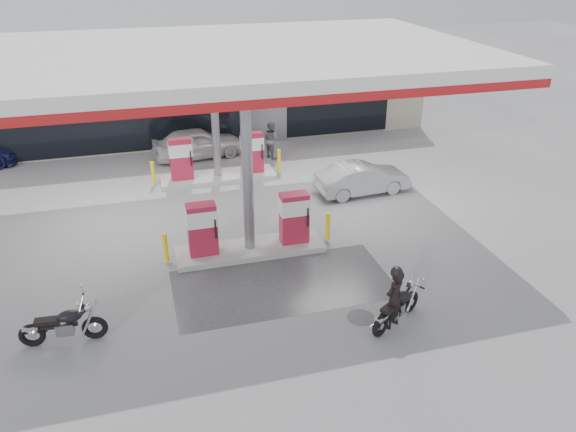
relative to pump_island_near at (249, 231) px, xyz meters
name	(u,v)px	position (x,y,z in m)	size (l,w,h in m)	color
ground	(265,287)	(0.00, -2.00, -0.71)	(90.00, 90.00, 0.00)	gray
wet_patch	(283,284)	(0.50, -2.00, -0.71)	(6.00, 3.00, 0.00)	#4C4C4F
drain_cover	(361,317)	(2.00, -4.00, -0.71)	(0.70, 0.70, 0.01)	#38383A
store_building	(191,84)	(0.01, 13.94, 1.30)	(22.00, 8.22, 4.00)	#BFB8A0
canopy	(225,58)	(0.00, 3.00, 4.56)	(16.00, 10.02, 5.51)	silver
pump_island_near	(249,231)	(0.00, 0.00, 0.00)	(5.14, 1.30, 1.78)	#9E9E99
pump_island_far	(217,162)	(0.00, 6.00, 0.00)	(5.14, 1.30, 1.78)	#9E9E99
main_motorcycle	(397,308)	(2.77, -4.42, -0.27)	(1.72, 1.15, 1.00)	black
biker_main	(394,299)	(2.61, -4.52, 0.09)	(0.59, 0.38, 1.60)	black
parked_motorcycle	(64,326)	(-5.09, -3.00, -0.25)	(2.03, 0.78, 1.04)	black
sedan_white	(197,143)	(-0.44, 8.68, -0.05)	(1.55, 3.85, 1.31)	#BCBCBE
attendant	(271,140)	(2.65, 7.84, 0.09)	(0.78, 0.61, 1.61)	#5E5E63
hatchback_silver	(363,179)	(5.00, 3.22, -0.13)	(1.23, 3.52, 1.16)	#A4A8AC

